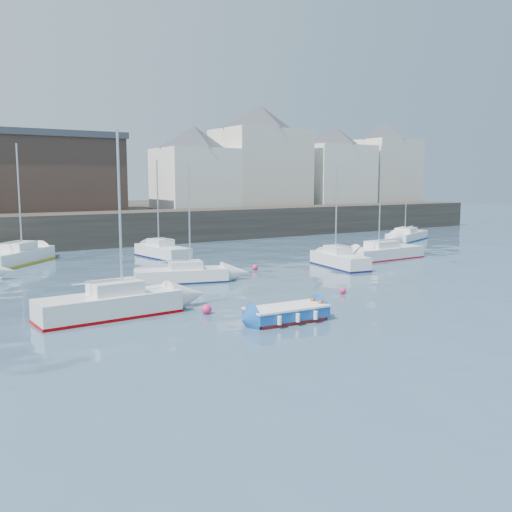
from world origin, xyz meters
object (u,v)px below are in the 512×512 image
sailboat_h (17,256)px  sailboat_b (182,275)px  buoy_near (207,314)px  buoy_mid (343,294)px  sailboat_c (339,260)px  sailboat_d (384,252)px  sailboat_a (110,304)px  buoy_far (255,270)px  sailboat_g (407,236)px  sailboat_f (162,251)px  blue_dinghy (287,313)px

sailboat_h → sailboat_b: bearing=-63.4°
buoy_near → buoy_mid: buoy_near is taller
sailboat_c → sailboat_h: bearing=142.7°
sailboat_d → sailboat_h: bearing=152.2°
sailboat_a → sailboat_d: sailboat_d is taller
sailboat_h → buoy_far: sailboat_h is taller
sailboat_d → sailboat_c: bearing=-166.9°
sailboat_c → buoy_far: 5.82m
sailboat_c → buoy_mid: 9.11m
buoy_mid → sailboat_g: bearing=35.9°
sailboat_h → buoy_near: bearing=-79.0°
sailboat_d → buoy_near: 21.21m
sailboat_a → sailboat_b: sailboat_a is taller
sailboat_h → buoy_near: size_ratio=18.80×
sailboat_f → buoy_near: size_ratio=16.47×
sailboat_g → buoy_near: bearing=-151.5°
sailboat_h → buoy_mid: sailboat_h is taller
sailboat_g → sailboat_a: bearing=-156.5°
sailboat_f → sailboat_g: sailboat_g is taller
sailboat_c → buoy_mid: bearing=-129.9°
sailboat_a → sailboat_b: 8.70m
sailboat_c → sailboat_h: sailboat_h is taller
buoy_near → buoy_far: size_ratio=1.18×
buoy_near → sailboat_a: bearing=155.4°
sailboat_b → sailboat_f: bearing=72.3°
sailboat_a → sailboat_h: (-0.28, 19.12, -0.01)m
sailboat_a → sailboat_d: bearing=16.1°
sailboat_f → sailboat_h: size_ratio=0.88×
sailboat_b → sailboat_f: 10.85m
blue_dinghy → buoy_near: blue_dinghy is taller
sailboat_a → buoy_near: (3.76, -1.72, -0.56)m
buoy_mid → sailboat_f: bearing=97.2°
sailboat_c → sailboat_f: (-8.10, 10.94, -0.00)m
blue_dinghy → sailboat_b: sailboat_b is taller
sailboat_g → sailboat_b: bearing=-162.3°
blue_dinghy → sailboat_d: sailboat_d is taller
buoy_mid → buoy_far: bearing=87.1°
blue_dinghy → sailboat_h: bearing=104.5°
blue_dinghy → buoy_mid: 6.76m
sailboat_a → buoy_far: 14.47m
sailboat_d → sailboat_a: bearing=-163.9°
sailboat_a → sailboat_c: bearing=17.1°
sailboat_a → sailboat_c: size_ratio=1.17×
sailboat_f → buoy_mid: sailboat_f is taller
buoy_mid → sailboat_b: bearing=126.3°
sailboat_d → sailboat_g: bearing=35.9°
buoy_mid → buoy_far: 9.16m
sailboat_f → buoy_mid: 18.07m
sailboat_h → buoy_mid: size_ratio=24.35×
blue_dinghy → buoy_far: 13.93m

